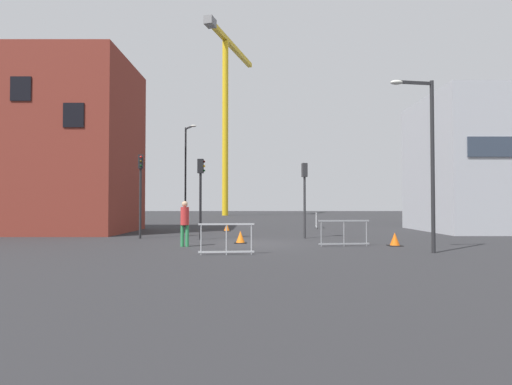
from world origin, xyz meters
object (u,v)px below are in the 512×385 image
object	(u,v)px
traffic_light_far	(306,188)
traffic_cone_orange	(242,238)
traffic_light_crosswalk	(203,185)
traffic_cone_striped	(229,228)
pedestrian_walking	(187,220)
streetlamp_tall	(188,168)
streetlamp_short	(429,150)
traffic_cone_by_barrier	(397,240)
construction_crane	(228,97)
traffic_light_island	(143,182)

from	to	relation	value
traffic_light_far	traffic_cone_orange	world-z (taller)	traffic_light_far
traffic_light_crosswalk	traffic_cone_striped	xyz separation A→B (m)	(0.86, 6.17, -2.43)
traffic_light_crosswalk	pedestrian_walking	xyz separation A→B (m)	(-0.19, -3.39, -1.57)
streetlamp_tall	streetlamp_short	world-z (taller)	streetlamp_tall
streetlamp_tall	pedestrian_walking	world-z (taller)	streetlamp_tall
traffic_cone_by_barrier	construction_crane	bearing A→B (deg)	102.86
traffic_light_island	traffic_cone_striped	distance (m)	7.35
construction_crane	streetlamp_short	world-z (taller)	construction_crane
traffic_cone_by_barrier	traffic_cone_orange	bearing A→B (deg)	169.49
streetlamp_tall	traffic_light_crosswalk	world-z (taller)	streetlamp_tall
construction_crane	traffic_cone_orange	size ratio (longest dim) A/B	49.82
traffic_cone_striped	traffic_cone_orange	size ratio (longest dim) A/B	0.92
traffic_light_crosswalk	traffic_cone_by_barrier	distance (m)	9.35
construction_crane	traffic_light_far	size ratio (longest dim) A/B	7.08
traffic_light_island	traffic_cone_by_barrier	bearing A→B (deg)	-17.47
streetlamp_short	traffic_cone_by_barrier	bearing A→B (deg)	98.16
construction_crane	traffic_cone_by_barrier	world-z (taller)	construction_crane
traffic_light_island	traffic_light_far	xyz separation A→B (m)	(8.30, 0.12, -0.25)
construction_crane	traffic_cone_striped	world-z (taller)	construction_crane
streetlamp_tall	traffic_light_island	size ratio (longest dim) A/B	1.79
traffic_cone_by_barrier	traffic_cone_striped	xyz separation A→B (m)	(-7.63, 9.26, -0.03)
traffic_light_far	streetlamp_tall	bearing A→B (deg)	126.80
traffic_light_island	traffic_light_crosswalk	world-z (taller)	traffic_light_island
traffic_light_far	construction_crane	bearing A→B (deg)	99.56
traffic_light_far	traffic_cone_by_barrier	bearing A→B (deg)	-48.72
construction_crane	pedestrian_walking	xyz separation A→B (m)	(1.53, -45.04, -16.68)
traffic_cone_by_barrier	traffic_cone_striped	size ratio (longest dim) A/B	1.11
traffic_cone_striped	streetlamp_tall	bearing A→B (deg)	125.13
traffic_cone_by_barrier	traffic_cone_orange	xyz separation A→B (m)	(-6.46, 1.20, -0.01)
traffic_light_island	pedestrian_walking	bearing A→B (deg)	-53.50
streetlamp_short	traffic_cone_by_barrier	world-z (taller)	streetlamp_short
traffic_light_far	traffic_cone_by_barrier	size ratio (longest dim) A/B	6.85
streetlamp_short	traffic_light_far	distance (m)	7.33
construction_crane	traffic_cone_by_barrier	distance (m)	49.13
streetlamp_tall	traffic_light_far	xyz separation A→B (m)	(7.72, -10.32, -1.87)
traffic_cone_by_barrier	traffic_cone_striped	distance (m)	12.00
traffic_light_island	traffic_light_crosswalk	xyz separation A→B (m)	(3.11, -0.56, -0.17)
traffic_cone_by_barrier	traffic_cone_orange	world-z (taller)	traffic_cone_by_barrier
traffic_light_crosswalk	traffic_cone_orange	bearing A→B (deg)	-43.05
traffic_light_crosswalk	traffic_cone_striped	distance (m)	6.68
streetlamp_tall	pedestrian_walking	distance (m)	14.95
streetlamp_short	pedestrian_walking	size ratio (longest dim) A/B	3.33
traffic_light_far	streetlamp_short	bearing A→B (deg)	-59.62
construction_crane	traffic_light_crosswalk	bearing A→B (deg)	-87.63
streetlamp_tall	traffic_cone_striped	xyz separation A→B (m)	(3.39, -4.82, -4.21)
construction_crane	traffic_cone_orange	bearing A→B (deg)	-85.08
traffic_light_far	traffic_cone_by_barrier	xyz separation A→B (m)	(3.31, -3.77, -2.31)
traffic_light_crosswalk	pedestrian_walking	distance (m)	3.74
traffic_light_far	traffic_cone_orange	size ratio (longest dim) A/B	7.04
traffic_light_island	pedestrian_walking	world-z (taller)	traffic_light_island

